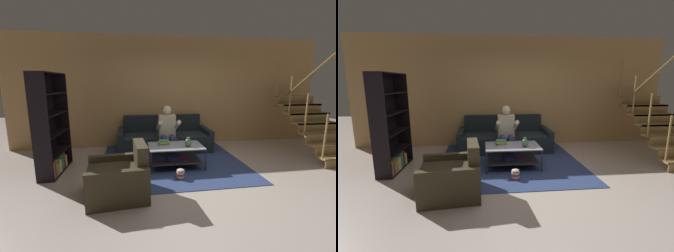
{
  "view_description": "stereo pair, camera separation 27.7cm",
  "coord_description": "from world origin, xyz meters",
  "views": [
    {
      "loc": [
        -1.1,
        -3.64,
        1.7
      ],
      "look_at": [
        -0.35,
        1.02,
        0.79
      ],
      "focal_mm": 24.0,
      "sensor_mm": 36.0,
      "label": 1
    },
    {
      "loc": [
        -0.83,
        -3.67,
        1.7
      ],
      "look_at": [
        -0.35,
        1.02,
        0.79
      ],
      "focal_mm": 24.0,
      "sensor_mm": 36.0,
      "label": 2
    }
  ],
  "objects": [
    {
      "name": "area_rug",
      "position": [
        -0.28,
        1.14,
        0.01
      ],
      "size": [
        3.0,
        3.19,
        0.01
      ],
      "color": "#33457A",
      "rests_on": "ground"
    },
    {
      "name": "back_partition",
      "position": [
        0.0,
        2.46,
        1.45
      ],
      "size": [
        8.4,
        0.12,
        2.9
      ],
      "primitive_type": "cube",
      "color": "tan",
      "rests_on": "ground"
    },
    {
      "name": "book_stack",
      "position": [
        -0.47,
        0.74,
        0.5
      ],
      "size": [
        0.25,
        0.22,
        0.09
      ],
      "color": "silver",
      "rests_on": "coffee_table"
    },
    {
      "name": "popcorn_tub",
      "position": [
        -0.28,
        0.04,
        0.1
      ],
      "size": [
        0.15,
        0.15,
        0.19
      ],
      "color": "red",
      "rests_on": "ground"
    },
    {
      "name": "person_seated_center",
      "position": [
        -0.3,
        1.33,
        0.64
      ],
      "size": [
        0.5,
        0.58,
        1.18
      ],
      "color": "#3D3D67",
      "rests_on": "ground"
    },
    {
      "name": "vase",
      "position": [
        -0.02,
        0.53,
        0.54
      ],
      "size": [
        0.14,
        0.14,
        0.18
      ],
      "color": "#507755",
      "rests_on": "coffee_table"
    },
    {
      "name": "ground",
      "position": [
        0.0,
        0.0,
        0.0
      ],
      "size": [
        16.8,
        16.8,
        0.0
      ],
      "primitive_type": "plane",
      "color": "beige"
    },
    {
      "name": "armchair",
      "position": [
        -1.31,
        -0.39,
        0.28
      ],
      "size": [
        0.94,
        0.91,
        0.81
      ],
      "color": "#3E3624",
      "rests_on": "ground"
    },
    {
      "name": "staircase_run",
      "position": [
        3.17,
        0.99,
        0.79
      ],
      "size": [
        1.07,
        1.97,
        2.27
      ],
      "color": "#AA854A",
      "rests_on": "ground"
    },
    {
      "name": "couch",
      "position": [
        -0.3,
        1.89,
        0.28
      ],
      "size": [
        2.3,
        0.96,
        0.85
      ],
      "color": "#1F282C",
      "rests_on": "ground"
    },
    {
      "name": "coffee_table",
      "position": [
        -0.26,
        0.65,
        0.3
      ],
      "size": [
        1.08,
        0.69,
        0.45
      ],
      "color": "#B0B5CB",
      "rests_on": "ground"
    },
    {
      "name": "bookshelf",
      "position": [
        -2.63,
        0.77,
        0.72
      ],
      "size": [
        0.33,
        1.1,
        1.88
      ],
      "color": "black",
      "rests_on": "ground"
    }
  ]
}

